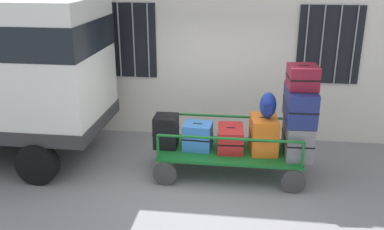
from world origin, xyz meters
name	(u,v)px	position (x,y,z in m)	size (l,w,h in m)	color
ground_plane	(203,186)	(0.00, 0.00, 0.00)	(40.00, 40.00, 0.00)	gray
building_wall	(216,16)	(0.00, 2.37, 2.50)	(12.00, 0.38, 5.00)	silver
luggage_cart	(230,153)	(0.41, 0.55, 0.37)	(2.48, 1.23, 0.44)	#146023
cart_railing	(231,130)	(0.41, 0.55, 0.81)	(2.36, 1.10, 0.44)	#146023
suitcase_left_bottom	(166,131)	(-0.71, 0.55, 0.72)	(0.41, 0.44, 0.57)	black
suitcase_midleft_bottom	(198,136)	(-0.15, 0.52, 0.67)	(0.51, 0.45, 0.47)	#3372C6
suitcase_center_bottom	(230,138)	(0.41, 0.58, 0.64)	(0.48, 0.67, 0.40)	#B21E1E
suitcase_midright_bottom	(264,134)	(0.97, 0.56, 0.75)	(0.50, 0.66, 0.62)	orange
suitcase_right_bottom	(298,138)	(1.53, 0.52, 0.73)	(0.47, 0.85, 0.58)	slate
suitcase_right_middle	(300,104)	(1.53, 0.58, 1.30)	(0.49, 0.95, 0.56)	navy
suitcase_right_top	(303,77)	(1.53, 0.55, 1.77)	(0.51, 0.54, 0.38)	maroon
backpack	(268,106)	(1.01, 0.52, 1.28)	(0.27, 0.22, 0.44)	navy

